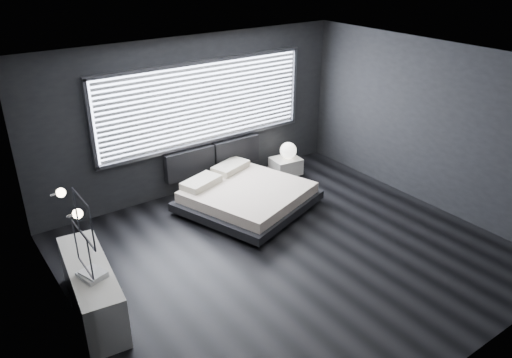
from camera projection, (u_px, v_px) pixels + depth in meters
room at (292, 168)px, 6.80m from camera, size 6.04×6.00×2.80m
window at (205, 103)px, 8.80m from camera, size 4.14×0.09×1.52m
headboard at (214, 157)px, 9.26m from camera, size 1.96×0.16×0.52m
sconce_near at (77, 214)px, 5.24m from camera, size 0.18×0.11×0.11m
sconce_far at (61, 193)px, 5.68m from camera, size 0.18×0.11×0.11m
wall_art_upper at (84, 219)px, 4.64m from camera, size 0.01×0.48×0.48m
wall_art_lower at (83, 249)px, 5.03m from camera, size 0.01×0.48×0.48m
bed at (246, 195)px, 8.60m from camera, size 2.47×2.42×0.51m
nightstand at (286, 166)px, 9.92m from camera, size 0.59×0.51×0.32m
orb_lamp at (288, 150)px, 9.80m from camera, size 0.32×0.32×0.32m
dresser at (92, 289)px, 6.11m from camera, size 0.68×1.74×0.68m
book_stack at (92, 274)px, 5.77m from camera, size 0.32×0.38×0.07m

